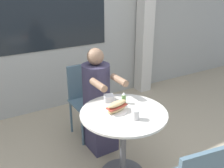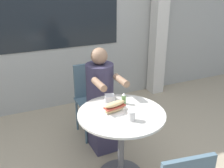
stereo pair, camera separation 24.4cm
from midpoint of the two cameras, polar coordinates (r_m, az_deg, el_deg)
storefront_wall at (r=3.75m, az=-8.33°, el=15.57°), size 8.00×0.09×2.80m
lattice_pillar at (r=4.27m, az=11.94°, el=13.41°), size 0.21×0.21×2.40m
cafe_table at (r=2.46m, az=4.92°, el=-10.05°), size 0.79×0.79×0.71m
diner_chair at (r=3.19m, az=-2.52°, el=-1.94°), size 0.39×0.39×0.87m
seated_diner at (r=2.91m, az=0.06°, el=-4.70°), size 0.31×0.54×1.16m
sandwich_on_plate at (r=2.35m, az=3.59°, el=-5.18°), size 0.23×0.19×0.10m
drink_cup at (r=2.24m, az=7.42°, el=-6.92°), size 0.07×0.07×0.09m
napkin_box at (r=2.56m, az=2.21°, el=-3.10°), size 0.11×0.11×0.06m
condiment_bottle at (r=2.50m, az=5.39°, el=-3.24°), size 0.04×0.04×0.12m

